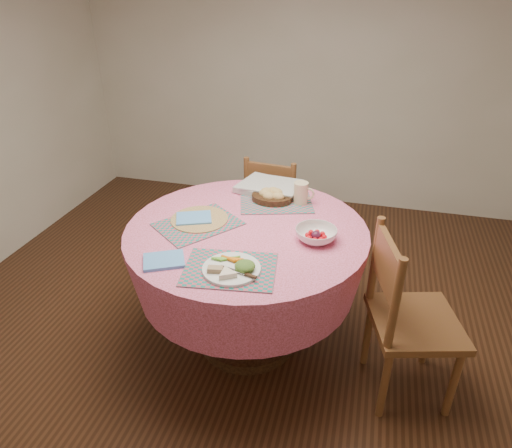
# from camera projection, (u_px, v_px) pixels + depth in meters

# --- Properties ---
(ground) EXTENTS (4.00, 4.00, 0.00)m
(ground) POSITION_uv_depth(u_px,v_px,m) (248.00, 339.00, 2.68)
(ground) COLOR #331C0F
(ground) RESTS_ON ground
(room_envelope) EXTENTS (4.01, 4.01, 2.71)m
(room_envelope) POSITION_uv_depth(u_px,v_px,m) (244.00, 22.00, 1.86)
(room_envelope) COLOR silver
(room_envelope) RESTS_ON ground
(dining_table) EXTENTS (1.24, 1.24, 0.75)m
(dining_table) POSITION_uv_depth(u_px,v_px,m) (247.00, 260.00, 2.41)
(dining_table) COLOR pink
(dining_table) RESTS_ON ground
(chair_right) EXTENTS (0.50, 0.51, 0.91)m
(chair_right) POSITION_uv_depth(u_px,v_px,m) (406.00, 315.00, 2.15)
(chair_right) COLOR brown
(chair_right) RESTS_ON ground
(chair_back) EXTENTS (0.42, 0.41, 0.84)m
(chair_back) POSITION_uv_depth(u_px,v_px,m) (274.00, 209.00, 3.19)
(chair_back) COLOR brown
(chair_back) RESTS_ON ground
(placemat_front) EXTENTS (0.44, 0.35, 0.01)m
(placemat_front) POSITION_uv_depth(u_px,v_px,m) (230.00, 269.00, 1.99)
(placemat_front) COLOR #157B71
(placemat_front) RESTS_ON dining_table
(placemat_left) EXTENTS (0.48, 0.50, 0.01)m
(placemat_left) POSITION_uv_depth(u_px,v_px,m) (198.00, 224.00, 2.35)
(placemat_left) COLOR #157B71
(placemat_left) RESTS_ON dining_table
(placemat_back) EXTENTS (0.47, 0.40, 0.01)m
(placemat_back) POSITION_uv_depth(u_px,v_px,m) (276.00, 202.00, 2.58)
(placemat_back) COLOR #157B71
(placemat_back) RESTS_ON dining_table
(wicker_trivet) EXTENTS (0.30, 0.30, 0.01)m
(wicker_trivet) POSITION_uv_depth(u_px,v_px,m) (200.00, 219.00, 2.39)
(wicker_trivet) COLOR #9B6D43
(wicker_trivet) RESTS_ON dining_table
(napkin_near) EXTENTS (0.22, 0.21, 0.01)m
(napkin_near) POSITION_uv_depth(u_px,v_px,m) (164.00, 260.00, 2.05)
(napkin_near) COLOR #589AE4
(napkin_near) RESTS_ON dining_table
(napkin_far) EXTENTS (0.22, 0.20, 0.01)m
(napkin_far) POSITION_uv_depth(u_px,v_px,m) (194.00, 218.00, 2.38)
(napkin_far) COLOR #589AE4
(napkin_far) RESTS_ON placemat_left
(dinner_plate) EXTENTS (0.25, 0.25, 0.05)m
(dinner_plate) POSITION_uv_depth(u_px,v_px,m) (233.00, 268.00, 1.97)
(dinner_plate) COLOR white
(dinner_plate) RESTS_ON placemat_front
(bread_bowl) EXTENTS (0.23, 0.23, 0.08)m
(bread_bowl) POSITION_uv_depth(u_px,v_px,m) (272.00, 195.00, 2.57)
(bread_bowl) COLOR black
(bread_bowl) RESTS_ON placemat_back
(latte_mug) EXTENTS (0.12, 0.08, 0.12)m
(latte_mug) POSITION_uv_depth(u_px,v_px,m) (301.00, 193.00, 2.53)
(latte_mug) COLOR beige
(latte_mug) RESTS_ON placemat_back
(fruit_bowl) EXTENTS (0.24, 0.24, 0.06)m
(fruit_bowl) POSITION_uv_depth(u_px,v_px,m) (316.00, 235.00, 2.20)
(fruit_bowl) COLOR white
(fruit_bowl) RESTS_ON dining_table
(newspaper_stack) EXTENTS (0.40, 0.35, 0.04)m
(newspaper_stack) POSITION_uv_depth(u_px,v_px,m) (269.00, 187.00, 2.70)
(newspaper_stack) COLOR silver
(newspaper_stack) RESTS_ON dining_table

